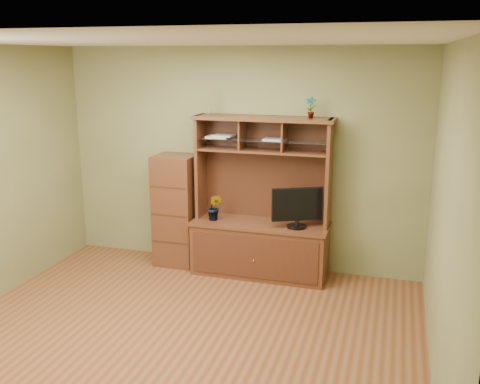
% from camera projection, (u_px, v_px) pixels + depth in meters
% --- Properties ---
extents(room, '(4.54, 4.04, 2.74)m').
position_uv_depth(room, '(175.00, 199.00, 4.71)').
color(room, brown).
rests_on(room, ground).
extents(media_hutch, '(1.66, 0.61, 1.90)m').
position_uv_depth(media_hutch, '(260.00, 232.00, 6.42)').
color(media_hutch, '#4C2615').
rests_on(media_hutch, room).
extents(monitor, '(0.56, 0.30, 0.47)m').
position_uv_depth(monitor, '(297.00, 207.00, 6.13)').
color(monitor, black).
rests_on(monitor, media_hutch).
extents(orchid_plant, '(0.19, 0.15, 0.32)m').
position_uv_depth(orchid_plant, '(215.00, 207.00, 6.43)').
color(orchid_plant, '#375B1F').
rests_on(orchid_plant, media_hutch).
extents(top_plant, '(0.13, 0.09, 0.24)m').
position_uv_depth(top_plant, '(311.00, 107.00, 5.98)').
color(top_plant, '#335F21').
rests_on(top_plant, media_hutch).
extents(reed_diffuser, '(0.06, 0.06, 0.29)m').
position_uv_depth(reed_diffuser, '(209.00, 105.00, 6.31)').
color(reed_diffuser, silver).
rests_on(reed_diffuser, media_hutch).
extents(magazines, '(0.96, 0.21, 0.04)m').
position_uv_depth(magazines, '(238.00, 137.00, 6.30)').
color(magazines, '#B0B0B5').
rests_on(magazines, media_hutch).
extents(side_cabinet, '(0.50, 0.46, 1.40)m').
position_uv_depth(side_cabinet, '(176.00, 210.00, 6.71)').
color(side_cabinet, '#4C2615').
rests_on(side_cabinet, room).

